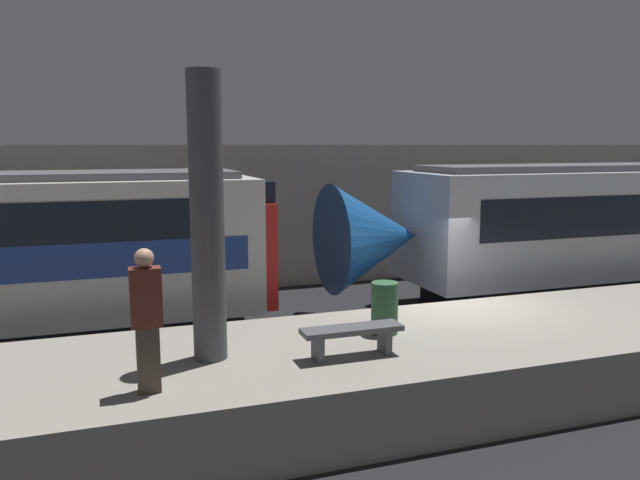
# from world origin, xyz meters

# --- Properties ---
(ground_plane) EXTENTS (120.00, 120.00, 0.00)m
(ground_plane) POSITION_xyz_m (0.00, 0.00, 0.00)
(ground_plane) COLOR black
(platform) EXTENTS (40.00, 3.61, 1.02)m
(platform) POSITION_xyz_m (0.00, -1.80, 0.51)
(platform) COLOR gray
(platform) RESTS_ON ground
(station_rear_barrier) EXTENTS (50.00, 0.15, 4.08)m
(station_rear_barrier) POSITION_xyz_m (0.00, 6.63, 2.04)
(station_rear_barrier) COLOR #B2AD9E
(station_rear_barrier) RESTS_ON ground
(support_pillar_near) EXTENTS (0.48, 0.48, 4.08)m
(support_pillar_near) POSITION_xyz_m (-4.98, -1.78, 3.06)
(support_pillar_near) COLOR #47474C
(support_pillar_near) RESTS_ON platform
(person_waiting) EXTENTS (0.38, 0.24, 1.82)m
(person_waiting) POSITION_xyz_m (-5.91, -2.77, 2.00)
(person_waiting) COLOR #473D33
(person_waiting) RESTS_ON platform
(platform_bench) EXTENTS (1.50, 0.40, 0.45)m
(platform_bench) POSITION_xyz_m (-3.03, -2.40, 1.36)
(platform_bench) COLOR #4C4C51
(platform_bench) RESTS_ON platform
(trash_bin) EXTENTS (0.44, 0.44, 0.85)m
(trash_bin) POSITION_xyz_m (-2.10, -1.51, 1.45)
(trash_bin) COLOR #2D5B38
(trash_bin) RESTS_ON platform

